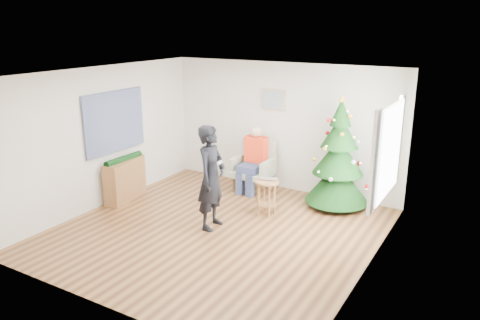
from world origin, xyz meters
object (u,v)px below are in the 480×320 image
Objects in this scene: christmas_tree at (338,158)px; standing_man at (211,178)px; armchair at (254,172)px; stool at (266,197)px; console at (125,180)px.

christmas_tree reaches higher than standing_man.
armchair is 2.03m from standing_man.
armchair reaches higher than stool.
armchair is at bearing 1.70° from standing_man.
christmas_tree is at bearing 47.24° from stool.
armchair is 2.58m from console.
standing_man reaches higher than stool.
standing_man is 2.23m from console.
stool is 0.65× the size of console.
armchair is (-0.82, 1.03, 0.05)m from stool.
console is at bearing -154.68° from christmas_tree.
christmas_tree reaches higher than armchair.
standing_man is at bearing -84.05° from armchair.
console is (-1.91, -1.74, 0.02)m from armchair.
standing_man reaches higher than armchair.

